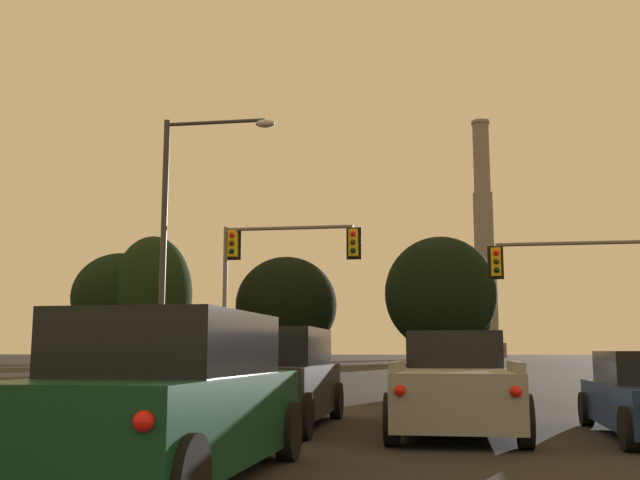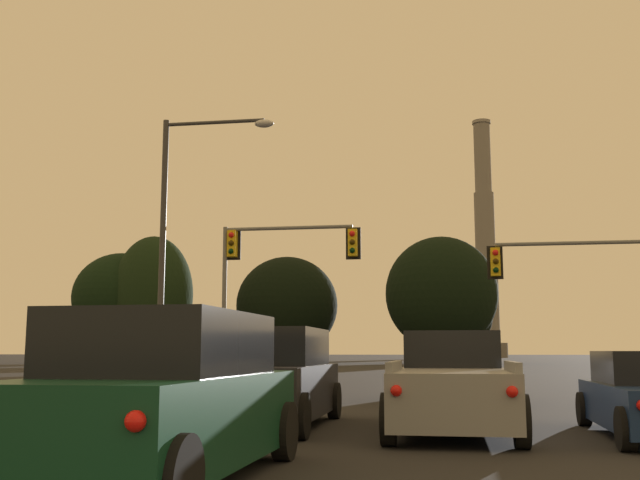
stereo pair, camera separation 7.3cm
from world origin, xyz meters
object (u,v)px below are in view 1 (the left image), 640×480
object	(u,v)px
suv_center_lane_front	(447,370)
pickup_truck_center_lane_second	(455,385)
traffic_light_overhead_right	(606,274)
smokestack	(485,262)
suv_left_lane_second	(274,379)
suv_left_lane_third	(168,399)
traffic_light_overhead_left	(269,263)
street_lamp	(181,222)

from	to	relation	value
suv_center_lane_front	pickup_truck_center_lane_second	bearing A→B (deg)	-92.04
traffic_light_overhead_right	smokestack	distance (m)	137.89
suv_left_lane_second	suv_center_lane_front	bearing A→B (deg)	66.24
suv_left_lane_third	suv_center_lane_front	world-z (taller)	same
suv_left_lane_third	smokestack	distance (m)	158.67
suv_center_lane_front	traffic_light_overhead_left	size ratio (longest dim) A/B	0.79
traffic_light_overhead_right	street_lamp	size ratio (longest dim) A/B	0.72
street_lamp	pickup_truck_center_lane_second	bearing A→B (deg)	-46.17
suv_left_lane_third	street_lamp	distance (m)	16.54
pickup_truck_center_lane_second	suv_left_lane_second	distance (m)	3.41
traffic_light_overhead_left	smokestack	bearing A→B (deg)	83.08
pickup_truck_center_lane_second	traffic_light_overhead_right	bearing A→B (deg)	68.37
pickup_truck_center_lane_second	traffic_light_overhead_right	size ratio (longest dim) A/B	0.84
street_lamp	traffic_light_overhead_right	bearing A→B (deg)	19.67
traffic_light_overhead_left	suv_center_lane_front	bearing A→B (deg)	-44.21
suv_left_lane_second	traffic_light_overhead_right	size ratio (longest dim) A/B	0.75
smokestack	street_lamp	bearing A→B (deg)	-97.36
pickup_truck_center_lane_second	traffic_light_overhead_left	size ratio (longest dim) A/B	0.88
suv_left_lane_third	suv_center_lane_front	distance (m)	14.04
suv_left_lane_third	suv_center_lane_front	size ratio (longest dim) A/B	0.99
suv_left_lane_second	traffic_light_overhead_right	distance (m)	16.95
traffic_light_overhead_right	smokestack	xyz separation A→B (m)	(4.11, 136.86, 16.31)
street_lamp	smokestack	xyz separation A→B (m)	(18.33, 141.95, 14.92)
suv_left_lane_third	traffic_light_overhead_left	distance (m)	20.85
suv_left_lane_second	pickup_truck_center_lane_second	bearing A→B (deg)	-0.67
suv_left_lane_second	street_lamp	distance (m)	11.20
suv_center_lane_front	smokestack	xyz separation A→B (m)	(9.92, 143.23, 19.60)
pickup_truck_center_lane_second	suv_center_lane_front	bearing A→B (deg)	91.32
suv_center_lane_front	smokestack	distance (m)	144.91
pickup_truck_center_lane_second	street_lamp	xyz separation A→B (m)	(-8.50, 8.86, 4.77)
pickup_truck_center_lane_second	traffic_light_overhead_left	bearing A→B (deg)	116.33
suv_left_lane_second	smokestack	bearing A→B (deg)	85.06
traffic_light_overhead_right	street_lamp	xyz separation A→B (m)	(-14.22, -5.08, 1.39)
suv_left_lane_third	suv_center_lane_front	bearing A→B (deg)	78.31
suv_left_lane_second	traffic_light_overhead_right	bearing A→B (deg)	56.78
traffic_light_overhead_left	suv_left_lane_third	bearing A→B (deg)	-80.12
suv_left_lane_third	suv_left_lane_second	xyz separation A→B (m)	(-0.17, 6.15, 0.00)
suv_center_lane_front	traffic_light_overhead_left	distance (m)	10.09
suv_center_lane_front	traffic_light_overhead_right	world-z (taller)	traffic_light_overhead_right
pickup_truck_center_lane_second	suv_center_lane_front	world-z (taller)	suv_center_lane_front
smokestack	suv_center_lane_front	bearing A→B (deg)	-93.96
suv_left_lane_second	traffic_light_overhead_left	distance (m)	14.93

